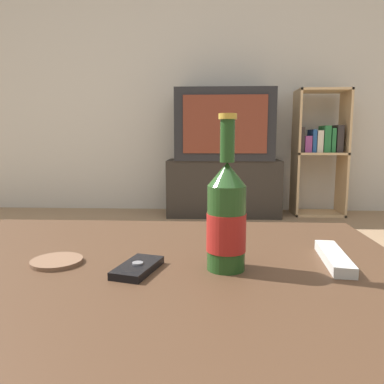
# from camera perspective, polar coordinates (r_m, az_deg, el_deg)

# --- Properties ---
(back_wall) EXTENTS (8.00, 0.05, 2.60)m
(back_wall) POSITION_cam_1_polar(r_m,az_deg,el_deg) (3.72, 0.99, 17.53)
(back_wall) COLOR beige
(back_wall) RESTS_ON ground_plane
(coffee_table) EXTENTS (1.00, 0.84, 0.46)m
(coffee_table) POSITION_cam_1_polar(r_m,az_deg,el_deg) (0.72, -6.86, -17.00)
(coffee_table) COLOR #422B1C
(coffee_table) RESTS_ON ground_plane
(tv_stand) EXTENTS (1.00, 0.41, 0.51)m
(tv_stand) POSITION_cam_1_polar(r_m,az_deg,el_deg) (3.42, 4.78, 0.69)
(tv_stand) COLOR #28231E
(tv_stand) RESTS_ON ground_plane
(television) EXTENTS (0.85, 0.45, 0.62)m
(television) POSITION_cam_1_polar(r_m,az_deg,el_deg) (3.39, 4.90, 10.12)
(television) COLOR black
(television) RESTS_ON tv_stand
(bookshelf) EXTENTS (0.45, 0.30, 1.13)m
(bookshelf) POSITION_cam_1_polar(r_m,az_deg,el_deg) (3.59, 18.89, 6.33)
(bookshelf) COLOR tan
(bookshelf) RESTS_ON ground_plane
(beer_bottle) EXTENTS (0.07, 0.07, 0.28)m
(beer_bottle) POSITION_cam_1_polar(r_m,az_deg,el_deg) (0.68, 5.26, -3.87)
(beer_bottle) COLOR #1E4219
(beer_bottle) RESTS_ON coffee_table
(cell_phone) EXTENTS (0.09, 0.13, 0.02)m
(cell_phone) POSITION_cam_1_polar(r_m,az_deg,el_deg) (0.70, -8.27, -11.33)
(cell_phone) COLOR black
(cell_phone) RESTS_ON coffee_table
(remote_control) EXTENTS (0.06, 0.18, 0.02)m
(remote_control) POSITION_cam_1_polar(r_m,az_deg,el_deg) (0.79, 20.82, -9.33)
(remote_control) COLOR beige
(remote_control) RESTS_ON coffee_table
(coaster) EXTENTS (0.10, 0.10, 0.01)m
(coaster) POSITION_cam_1_polar(r_m,az_deg,el_deg) (0.78, -19.91, -9.91)
(coaster) COLOR brown
(coaster) RESTS_ON coffee_table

